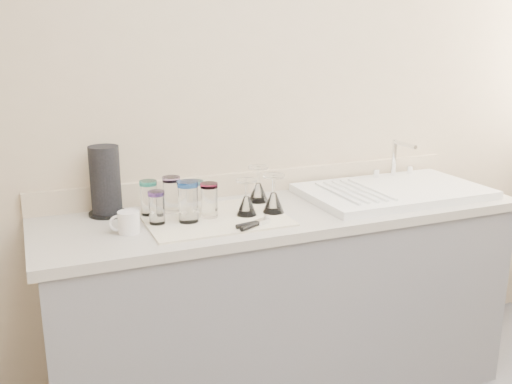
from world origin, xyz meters
name	(u,v)px	position (x,y,z in m)	size (l,w,h in m)	color
counter_unit	(283,305)	(0.00, 1.20, 0.45)	(2.06, 0.62, 0.90)	slate
sink_unit	(393,191)	(0.55, 1.20, 0.92)	(0.82, 0.50, 0.22)	white
dish_towel	(215,218)	(-0.32, 1.17, 0.90)	(0.55, 0.42, 0.01)	silver
tumbler_teal	(149,197)	(-0.55, 1.31, 0.98)	(0.07, 0.07, 0.14)	white
tumbler_cyan	(172,194)	(-0.46, 1.31, 0.98)	(0.07, 0.07, 0.15)	white
tumbler_purple	(196,195)	(-0.36, 1.29, 0.97)	(0.06, 0.06, 0.13)	white
tumbler_magenta	(157,207)	(-0.55, 1.18, 0.97)	(0.06, 0.06, 0.13)	white
tumbler_blue	(188,201)	(-0.43, 1.16, 0.99)	(0.08, 0.08, 0.16)	white
tumbler_lavender	(209,200)	(-0.34, 1.18, 0.98)	(0.07, 0.07, 0.14)	white
goblet_back_right	(258,190)	(-0.07, 1.31, 0.96)	(0.09, 0.09, 0.16)	white
goblet_front_left	(247,203)	(-0.19, 1.15, 0.96)	(0.08, 0.08, 0.15)	white
goblet_front_right	(274,200)	(-0.08, 1.14, 0.96)	(0.09, 0.09, 0.16)	white
can_opener	(254,224)	(-0.22, 1.01, 0.92)	(0.15, 0.09, 0.02)	silver
white_mug	(128,222)	(-0.67, 1.14, 0.94)	(0.12, 0.09, 0.08)	silver
paper_towel_roll	(105,182)	(-0.71, 1.39, 1.04)	(0.15, 0.15, 0.28)	black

